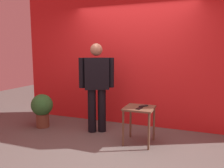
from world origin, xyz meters
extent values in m
plane|color=#59544F|center=(0.00, 0.00, 0.00)|extent=(12.00, 12.00, 0.00)
cube|color=red|center=(0.00, 1.35, 1.43)|extent=(5.14, 0.12, 2.86)
cylinder|color=black|center=(-0.60, 0.57, 0.42)|extent=(0.21, 0.21, 0.84)
cylinder|color=black|center=(-0.43, 0.66, 0.42)|extent=(0.21, 0.21, 0.84)
cube|color=black|center=(-0.52, 0.61, 1.14)|extent=(0.51, 0.41, 0.59)
cube|color=red|center=(-0.57, 0.72, 1.17)|extent=(0.12, 0.07, 0.50)
cube|color=#B2333D|center=(-0.58, 0.72, 1.15)|extent=(0.04, 0.03, 0.45)
cylinder|color=black|center=(-0.77, 0.48, 1.15)|extent=(0.15, 0.15, 0.57)
cylinder|color=black|center=(-0.27, 0.74, 1.15)|extent=(0.15, 0.15, 0.57)
sphere|color=#A87A5B|center=(-0.52, 0.61, 1.58)|extent=(0.23, 0.23, 0.23)
cube|color=brown|center=(0.39, 0.34, 0.61)|extent=(0.48, 0.48, 0.03)
cylinder|color=brown|center=(0.18, 0.13, 0.30)|extent=(0.04, 0.04, 0.60)
cylinder|color=brown|center=(0.60, 0.13, 0.30)|extent=(0.04, 0.04, 0.60)
cylinder|color=brown|center=(0.18, 0.55, 0.30)|extent=(0.04, 0.04, 0.60)
cylinder|color=brown|center=(0.60, 0.55, 0.30)|extent=(0.04, 0.04, 0.60)
cube|color=black|center=(0.41, 0.25, 0.63)|extent=(0.09, 0.15, 0.01)
cube|color=black|center=(0.44, 0.41, 0.64)|extent=(0.14, 0.16, 0.02)
cylinder|color=brown|center=(-1.68, 0.45, 0.14)|extent=(0.26, 0.26, 0.28)
sphere|color=#2D7233|center=(-1.68, 0.45, 0.47)|extent=(0.44, 0.44, 0.44)
camera|label=1|loc=(1.30, -3.30, 1.55)|focal=36.70mm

